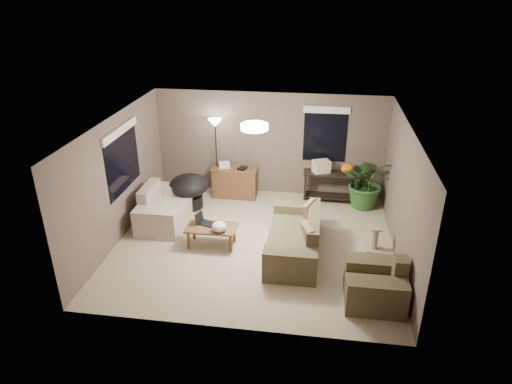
# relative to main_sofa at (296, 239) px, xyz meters

# --- Properties ---
(room_shell) EXTENTS (5.50, 5.50, 5.50)m
(room_shell) POSITION_rel_main_sofa_xyz_m (-0.84, 0.21, 0.96)
(room_shell) COLOR #BEAF8D
(room_shell) RESTS_ON ground
(main_sofa) EXTENTS (0.95, 2.20, 0.85)m
(main_sofa) POSITION_rel_main_sofa_xyz_m (0.00, 0.00, 0.00)
(main_sofa) COLOR brown
(main_sofa) RESTS_ON ground
(throw_pillows) EXTENTS (0.38, 1.40, 0.47)m
(throw_pillows) POSITION_rel_main_sofa_xyz_m (0.26, -0.00, 0.36)
(throw_pillows) COLOR #8C7251
(throw_pillows) RESTS_ON main_sofa
(loveseat) EXTENTS (0.90, 1.60, 0.85)m
(loveseat) POSITION_rel_main_sofa_xyz_m (-2.92, 0.82, 0.00)
(loveseat) COLOR beige
(loveseat) RESTS_ON ground
(armchair) EXTENTS (0.95, 1.00, 0.85)m
(armchair) POSITION_rel_main_sofa_xyz_m (1.39, -1.29, 0.00)
(armchair) COLOR brown
(armchair) RESTS_ON ground
(coffee_table) EXTENTS (1.00, 0.55, 0.42)m
(coffee_table) POSITION_rel_main_sofa_xyz_m (-1.67, 0.01, 0.06)
(coffee_table) COLOR brown
(coffee_table) RESTS_ON ground
(laptop) EXTENTS (0.43, 0.34, 0.24)m
(laptop) POSITION_rel_main_sofa_xyz_m (-1.84, 0.11, 0.19)
(laptop) COLOR black
(laptop) RESTS_ON coffee_table
(plastic_bag) EXTENTS (0.33, 0.30, 0.20)m
(plastic_bag) POSITION_rel_main_sofa_xyz_m (-1.47, -0.14, 0.23)
(plastic_bag) COLOR white
(plastic_bag) RESTS_ON coffee_table
(desk) EXTENTS (1.10, 0.50, 0.75)m
(desk) POSITION_rel_main_sofa_xyz_m (-1.63, 2.32, 0.08)
(desk) COLOR brown
(desk) RESTS_ON ground
(desk_papers) EXTENTS (0.72, 0.32, 0.12)m
(desk_papers) POSITION_rel_main_sofa_xyz_m (-1.79, 2.31, 0.51)
(desk_papers) COLOR silver
(desk_papers) RESTS_ON desk
(console_table) EXTENTS (1.30, 0.40, 0.75)m
(console_table) POSITION_rel_main_sofa_xyz_m (0.67, 2.34, 0.14)
(console_table) COLOR black
(console_table) RESTS_ON ground
(pumpkin) EXTENTS (0.33, 0.33, 0.24)m
(pumpkin) POSITION_rel_main_sofa_xyz_m (1.02, 2.34, 0.58)
(pumpkin) COLOR orange
(pumpkin) RESTS_ON console_table
(cardboard_box) EXTENTS (0.46, 0.41, 0.28)m
(cardboard_box) POSITION_rel_main_sofa_xyz_m (0.42, 2.34, 0.60)
(cardboard_box) COLOR beige
(cardboard_box) RESTS_ON console_table
(papasan_chair) EXTENTS (0.98, 0.98, 0.80)m
(papasan_chair) POSITION_rel_main_sofa_xyz_m (-2.57, 1.59, 0.17)
(papasan_chair) COLOR black
(papasan_chair) RESTS_ON ground
(floor_lamp) EXTENTS (0.32, 0.32, 1.91)m
(floor_lamp) POSITION_rel_main_sofa_xyz_m (-2.08, 2.38, 1.30)
(floor_lamp) COLOR black
(floor_lamp) RESTS_ON ground
(ceiling_fixture) EXTENTS (0.50, 0.50, 0.10)m
(ceiling_fixture) POSITION_rel_main_sofa_xyz_m (-0.84, 0.21, 2.15)
(ceiling_fixture) COLOR white
(ceiling_fixture) RESTS_ON room_shell
(houseplant) EXTENTS (1.13, 1.26, 0.98)m
(houseplant) POSITION_rel_main_sofa_xyz_m (1.48, 2.20, 0.20)
(houseplant) COLOR #2D5923
(houseplant) RESTS_ON ground
(cat_scratching_post) EXTENTS (0.32, 0.32, 0.50)m
(cat_scratching_post) POSITION_rel_main_sofa_xyz_m (1.53, 0.31, -0.08)
(cat_scratching_post) COLOR tan
(cat_scratching_post) RESTS_ON ground
(window_left) EXTENTS (0.05, 1.56, 1.33)m
(window_left) POSITION_rel_main_sofa_xyz_m (-3.57, 0.51, 1.49)
(window_left) COLOR black
(window_left) RESTS_ON room_shell
(window_back) EXTENTS (1.06, 0.05, 1.33)m
(window_back) POSITION_rel_main_sofa_xyz_m (0.46, 2.69, 1.49)
(window_back) COLOR black
(window_back) RESTS_ON room_shell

